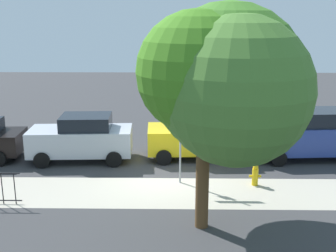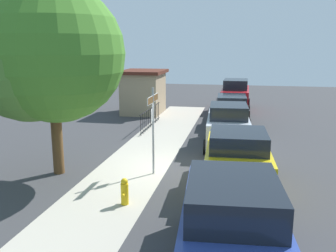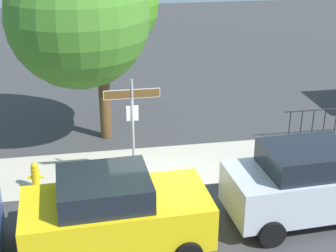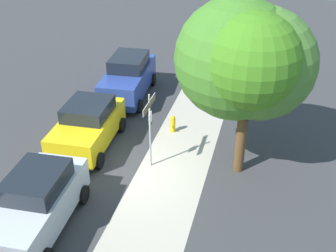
% 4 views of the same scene
% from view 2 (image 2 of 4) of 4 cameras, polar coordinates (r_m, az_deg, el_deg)
% --- Properties ---
extents(ground_plane, '(60.00, 60.00, 0.00)m').
position_cam_2_polar(ground_plane, '(13.62, -0.08, -6.68)').
color(ground_plane, '#38383A').
extents(sidewalk_strip, '(24.00, 2.60, 0.00)m').
position_cam_2_polar(sidewalk_strip, '(15.75, -3.32, -4.04)').
color(sidewalk_strip, '#B2AA9A').
rests_on(sidewalk_strip, ground_plane).
extents(street_sign, '(1.48, 0.07, 3.03)m').
position_cam_2_polar(street_sign, '(12.68, -2.31, 1.65)').
color(street_sign, '#9EA0A5').
rests_on(street_sign, ground_plane).
extents(shade_tree, '(4.64, 4.96, 6.31)m').
position_cam_2_polar(shade_tree, '(12.56, -18.19, 10.37)').
color(shade_tree, brown).
rests_on(shade_tree, ground_plane).
extents(car_blue, '(4.75, 2.34, 2.08)m').
position_cam_2_polar(car_blue, '(7.40, 9.65, -15.16)').
color(car_blue, '#2A3F90').
rests_on(car_blue, ground_plane).
extents(car_yellow, '(4.13, 2.29, 1.87)m').
position_cam_2_polar(car_yellow, '(11.91, 10.55, -4.94)').
color(car_yellow, yellow).
rests_on(car_yellow, ground_plane).
extents(car_silver, '(4.29, 2.17, 1.93)m').
position_cam_2_polar(car_silver, '(16.56, 9.15, 0.08)').
color(car_silver, '#B5BAC6').
rests_on(car_silver, ground_plane).
extents(car_black, '(4.69, 2.15, 1.69)m').
position_cam_2_polar(car_black, '(21.28, 9.65, 2.50)').
color(car_black, black).
rests_on(car_black, ground_plane).
extents(car_red, '(4.71, 2.04, 2.15)m').
position_cam_2_polar(car_red, '(26.00, 10.26, 4.67)').
color(car_red, '#B4171E').
rests_on(car_red, ground_plane).
extents(iron_fence, '(4.44, 0.04, 1.07)m').
position_cam_2_polar(iron_fence, '(20.41, -2.69, 1.36)').
color(iron_fence, black).
rests_on(iron_fence, ground_plane).
extents(utility_shed, '(3.43, 2.73, 2.82)m').
position_cam_2_polar(utility_shed, '(24.68, -3.77, 5.31)').
color(utility_shed, '#998466').
rests_on(utility_shed, ground_plane).
extents(fire_hydrant, '(0.42, 0.22, 0.78)m').
position_cam_2_polar(fire_hydrant, '(10.73, -6.65, -9.92)').
color(fire_hydrant, yellow).
rests_on(fire_hydrant, ground_plane).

